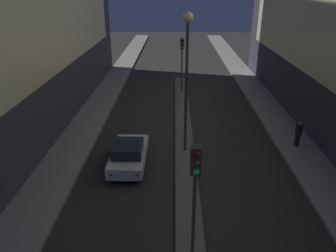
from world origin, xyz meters
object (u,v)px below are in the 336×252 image
Objects in this scene: car_left_lane at (129,154)px; traffic_light_near at (195,184)px; street_lamp at (187,58)px; pedestrian_on_right_sidewalk at (298,133)px; traffic_light_mid at (182,53)px.

traffic_light_near is at bearing -66.51° from car_left_lane.
pedestrian_on_right_sidewalk is at bearing 5.86° from street_lamp.
traffic_light_near is at bearing -90.00° from traffic_light_mid.
street_lamp is (0.00, 8.81, 2.03)m from traffic_light_near.
car_left_lane is 2.66× the size of pedestrian_on_right_sidewalk.
traffic_light_near is at bearing -90.00° from street_lamp.
traffic_light_mid reaches higher than pedestrian_on_right_sidewalk.
traffic_light_near reaches higher than pedestrian_on_right_sidewalk.
pedestrian_on_right_sidewalk is at bearing 13.57° from car_left_lane.
street_lamp reaches higher than traffic_light_near.
traffic_light_near is 0.61× the size of street_lamp.
street_lamp is at bearing 28.66° from car_left_lane.
pedestrian_on_right_sidewalk is at bearing -58.28° from traffic_light_mid.
street_lamp is 8.27m from pedestrian_on_right_sidewalk.
traffic_light_near is 11.98m from pedestrian_on_right_sidewalk.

